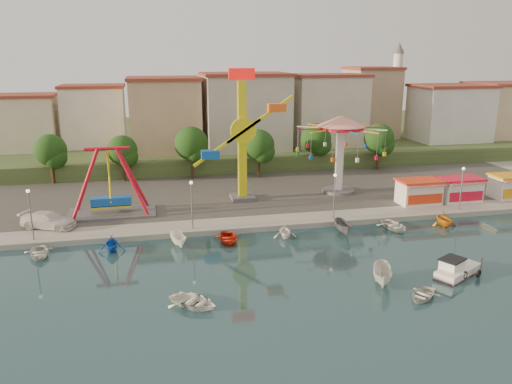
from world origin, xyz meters
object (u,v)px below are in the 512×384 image
object	(u,v)px
wave_swinger	(340,137)
rowboat_a	(194,301)
van	(49,220)
kamikaze_tower	(246,140)
cabin_motorboat	(457,270)
skiff	(383,275)
pirate_ship_ride	(110,183)

from	to	relation	value
wave_swinger	rowboat_a	xyz separation A→B (m)	(-22.10, -26.91, -7.78)
van	kamikaze_tower	bearing A→B (deg)	-51.53
cabin_motorboat	van	distance (m)	41.32
kamikaze_tower	van	xyz separation A→B (m)	(-22.92, -6.35, -6.91)
wave_swinger	skiff	distance (m)	28.05
pirate_ship_ride	wave_swinger	world-z (taller)	wave_swinger
cabin_motorboat	skiff	bearing A→B (deg)	152.58
cabin_motorboat	pirate_ship_ride	bearing A→B (deg)	114.76
pirate_ship_ride	wave_swinger	bearing A→B (deg)	7.25
pirate_ship_ride	kamikaze_tower	size ratio (longest dim) A/B	0.61
kamikaze_tower	skiff	xyz separation A→B (m)	(6.72, -25.42, -7.58)
rowboat_a	skiff	distance (m)	15.91
kamikaze_tower	wave_swinger	xyz separation A→B (m)	(12.93, 0.91, -0.18)
cabin_motorboat	rowboat_a	size ratio (longest dim) A/B	1.28
pirate_ship_ride	van	world-z (taller)	pirate_ship_ride
cabin_motorboat	skiff	world-z (taller)	skiff
cabin_motorboat	van	world-z (taller)	van
pirate_ship_ride	rowboat_a	world-z (taller)	pirate_ship_ride
rowboat_a	van	bearing A→B (deg)	76.99
wave_swinger	cabin_motorboat	xyz separation A→B (m)	(0.88, -26.15, -7.74)
pirate_ship_ride	cabin_motorboat	size ratio (longest dim) A/B	1.93
kamikaze_tower	cabin_motorboat	bearing A→B (deg)	-61.32
rowboat_a	cabin_motorboat	bearing A→B (deg)	-46.10
pirate_ship_ride	kamikaze_tower	distance (m)	17.27
kamikaze_tower	wave_swinger	size ratio (longest dim) A/B	1.42
pirate_ship_ride	skiff	world-z (taller)	pirate_ship_ride
van	pirate_ship_ride	bearing A→B (deg)	-38.16
skiff	rowboat_a	bearing A→B (deg)	-154.72
skiff	van	bearing A→B (deg)	170.43
wave_swinger	van	size ratio (longest dim) A/B	1.94
pirate_ship_ride	kamikaze_tower	world-z (taller)	kamikaze_tower
skiff	wave_swinger	bearing A→B (deg)	99.92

